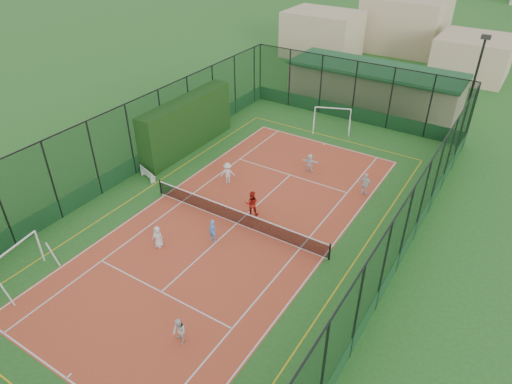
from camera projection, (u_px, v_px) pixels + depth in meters
ground at (237, 224)px, 26.28m from camera, size 300.00×300.00×0.00m
court_slab at (237, 223)px, 26.28m from camera, size 11.17×23.97×0.01m
tennis_net at (237, 216)px, 25.99m from camera, size 11.67×0.12×1.06m
perimeter_fence at (236, 187)px, 24.91m from camera, size 18.12×34.12×5.00m
floodlight_ne at (470, 95)px, 31.92m from camera, size 0.60×0.26×8.25m
clubhouse at (374, 84)px, 40.98m from camera, size 15.20×7.20×3.15m
hedge_left at (187, 124)px, 33.05m from camera, size 1.33×8.84×3.87m
white_bench at (148, 173)px, 30.20m from camera, size 1.56×0.87×0.85m
futsal_goal_near at (17, 264)px, 21.98m from camera, size 3.11×1.37×1.94m
futsal_goal_far at (332, 119)px, 36.21m from camera, size 2.99×1.90×1.87m
child_near_left at (158, 237)px, 24.21m from camera, size 0.69×0.50×1.30m
child_near_mid at (213, 231)px, 24.62m from camera, size 0.52×0.38×1.33m
child_near_right at (179, 331)px, 18.98m from camera, size 0.76×0.68×1.30m
child_far_left at (228, 173)px, 29.57m from camera, size 1.09×0.99×1.47m
child_far_right at (365, 184)px, 28.39m from camera, size 0.89×0.38×1.51m
child_far_back at (310, 163)px, 30.93m from camera, size 1.23×0.60×1.28m
coach at (252, 203)px, 26.58m from camera, size 0.98×0.93×1.60m
tennis_balls at (239, 205)px, 27.73m from camera, size 5.36×1.15×0.07m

